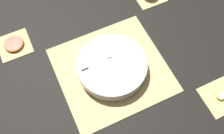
% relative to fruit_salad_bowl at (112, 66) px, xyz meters
% --- Properties ---
extents(ground_plane, '(6.00, 6.00, 0.00)m').
position_rel_fruit_salad_bowl_xyz_m(ground_plane, '(-0.00, 0.00, -0.04)').
color(ground_plane, black).
extents(bamboo_mat_center, '(0.45, 0.42, 0.01)m').
position_rel_fruit_salad_bowl_xyz_m(bamboo_mat_center, '(-0.00, 0.00, -0.03)').
color(bamboo_mat_center, '#D6B775').
rests_on(bamboo_mat_center, ground_plane).
extents(coaster_mat_near_right, '(0.14, 0.14, 0.01)m').
position_rel_fruit_salad_bowl_xyz_m(coaster_mat_near_right, '(0.34, -0.30, -0.03)').
color(coaster_mat_near_right, '#D6B775').
rests_on(coaster_mat_near_right, ground_plane).
extents(coaster_mat_far_left, '(0.14, 0.14, 0.01)m').
position_rel_fruit_salad_bowl_xyz_m(coaster_mat_far_left, '(-0.34, 0.30, -0.03)').
color(coaster_mat_far_left, '#D6B775').
rests_on(coaster_mat_far_left, ground_plane).
extents(fruit_salad_bowl, '(0.29, 0.29, 0.06)m').
position_rel_fruit_salad_bowl_xyz_m(fruit_salad_bowl, '(0.00, 0.00, 0.00)').
color(fruit_salad_bowl, silver).
rests_on(fruit_salad_bowl, bamboo_mat_center).
extents(banana_coin_single, '(0.03, 0.03, 0.01)m').
position_rel_fruit_salad_bowl_xyz_m(banana_coin_single, '(-0.34, 0.30, -0.03)').
color(banana_coin_single, beige).
rests_on(banana_coin_single, coaster_mat_far_left).
extents(grapefruit_slice, '(0.09, 0.09, 0.01)m').
position_rel_fruit_salad_bowl_xyz_m(grapefruit_slice, '(0.34, -0.30, -0.02)').
color(grapefruit_slice, red).
rests_on(grapefruit_slice, coaster_mat_near_right).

